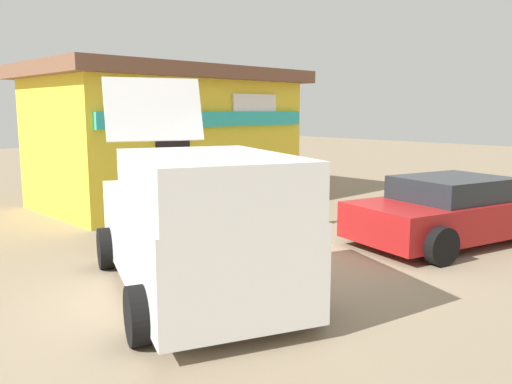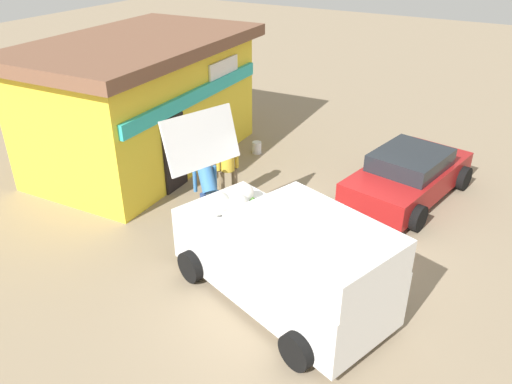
% 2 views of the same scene
% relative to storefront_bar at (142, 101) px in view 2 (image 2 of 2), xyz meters
% --- Properties ---
extents(ground_plane, '(60.00, 60.00, 0.00)m').
position_rel_storefront_bar_xyz_m(ground_plane, '(-1.01, -6.23, -1.80)').
color(ground_plane, gray).
extents(storefront_bar, '(7.21, 4.59, 3.52)m').
position_rel_storefront_bar_xyz_m(storefront_bar, '(0.00, 0.00, 0.00)').
color(storefront_bar, yellow).
rests_on(storefront_bar, ground_plane).
extents(delivery_van, '(3.24, 4.96, 3.00)m').
position_rel_storefront_bar_xyz_m(delivery_van, '(-3.61, -6.40, -0.84)').
color(delivery_van, white).
rests_on(delivery_van, ground_plane).
extents(parked_sedan, '(4.21, 2.74, 1.24)m').
position_rel_storefront_bar_xyz_m(parked_sedan, '(1.54, -7.29, -1.21)').
color(parked_sedan, maroon).
rests_on(parked_sedan, ground_plane).
extents(vendor_standing, '(0.48, 0.48, 1.72)m').
position_rel_storefront_bar_xyz_m(vendor_standing, '(-0.92, -3.44, -0.81)').
color(vendor_standing, '#726047').
rests_on(vendor_standing, ground_plane).
extents(customer_bending, '(0.70, 0.72, 1.50)m').
position_rel_storefront_bar_xyz_m(customer_bending, '(-2.01, -3.59, -0.89)').
color(customer_bending, navy).
rests_on(customer_bending, ground_plane).
extents(unloaded_banana_pile, '(0.65, 0.67, 0.39)m').
position_rel_storefront_bar_xyz_m(unloaded_banana_pile, '(-2.71, -3.75, -1.63)').
color(unloaded_banana_pile, silver).
rests_on(unloaded_banana_pile, ground_plane).
extents(paint_bucket, '(0.28, 0.28, 0.36)m').
position_rel_storefront_bar_xyz_m(paint_bucket, '(1.97, -2.60, -1.62)').
color(paint_bucket, silver).
rests_on(paint_bucket, ground_plane).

